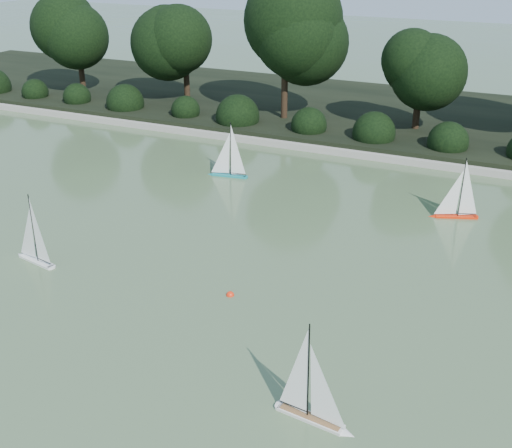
% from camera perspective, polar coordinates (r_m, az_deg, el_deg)
% --- Properties ---
extents(ground, '(80.00, 80.00, 0.00)m').
position_cam_1_polar(ground, '(10.24, -5.00, -8.83)').
color(ground, '#415734').
rests_on(ground, ground).
extents(pond_coping, '(40.00, 0.35, 0.18)m').
position_cam_1_polar(pond_coping, '(17.83, 9.18, 6.19)').
color(pond_coping, gray).
rests_on(pond_coping, ground).
extents(far_bank, '(40.00, 8.00, 0.30)m').
position_cam_1_polar(far_bank, '(21.55, 12.15, 9.33)').
color(far_bank, black).
rests_on(far_bank, ground).
extents(tree_line, '(26.31, 3.93, 4.39)m').
position_cam_1_polar(tree_line, '(19.31, 15.39, 14.86)').
color(tree_line, black).
rests_on(tree_line, ground).
extents(shrub_hedge, '(29.10, 1.10, 1.10)m').
position_cam_1_polar(shrub_hedge, '(18.56, 10.02, 8.02)').
color(shrub_hedge, black).
rests_on(shrub_hedge, ground).
extents(sailboat_white_a, '(1.07, 0.37, 1.46)m').
position_cam_1_polar(sailboat_white_a, '(12.63, -19.24, -2.19)').
color(sailboat_white_a, silver).
rests_on(sailboat_white_a, ground).
extents(sailboat_white_b, '(1.12, 0.31, 1.52)m').
position_cam_1_polar(sailboat_white_b, '(8.33, 5.43, -15.86)').
color(sailboat_white_b, silver).
rests_on(sailboat_white_b, ground).
extents(sailboat_orange, '(1.05, 0.51, 1.46)m').
position_cam_1_polar(sailboat_orange, '(14.39, 17.11, 1.42)').
color(sailboat_orange, red).
rests_on(sailboat_orange, ground).
extents(sailboat_teal, '(1.09, 0.32, 1.48)m').
position_cam_1_polar(sailboat_teal, '(16.16, -2.69, 5.06)').
color(sailboat_teal, '#167E84').
rests_on(sailboat_teal, ground).
extents(race_buoy, '(0.14, 0.14, 0.14)m').
position_cam_1_polar(race_buoy, '(10.95, -2.31, -6.34)').
color(race_buoy, '#FF2B0D').
rests_on(race_buoy, ground).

